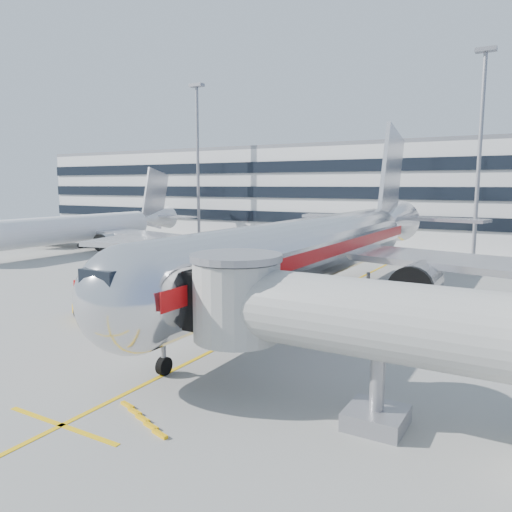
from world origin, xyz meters
The scene contains 15 objects.
ground centered at (0.00, 0.00, 0.00)m, with size 180.00×180.00×0.00m, color gray.
lead_in_line centered at (0.00, 10.00, 0.01)m, with size 0.25×70.00×0.01m, color #E7B10C.
stop_bar centered at (0.00, -14.00, 0.01)m, with size 6.00×0.25×0.01m, color #E7B10C.
main_jet centered at (0.00, 11.72, 4.23)m, with size 50.95×48.70×16.06m.
jet_bridge centered at (12.18, -8.00, 3.87)m, with size 17.80×4.50×7.00m.
terminal centered at (0.00, 57.95, 7.80)m, with size 150.00×24.25×15.60m.
light_mast_west centered at (-35.00, 42.00, 14.88)m, with size 2.40×1.20×25.45m.
light_mast_centre centered at (8.00, 42.00, 14.88)m, with size 2.40×1.20×25.45m.
second_jet centered at (-40.72, 22.80, 3.18)m, with size 38.21×36.52×12.04m.
belt_loader centered at (-10.82, -2.72, 0.58)m, with size 4.37×2.89×2.06m.
baggage_tug centered at (-13.25, -0.25, 0.81)m, with size 2.66×1.88×1.87m.
cargo_container_left centered at (-13.08, 1.41, 0.78)m, with size 1.83×1.83×1.54m.
cargo_container_right centered at (-12.22, 4.01, 0.79)m, with size 1.82×1.82×1.57m.
cargo_container_front centered at (-12.10, 1.19, 0.89)m, with size 1.93×1.93×1.76m.
ramp_worker centered at (-7.12, -2.08, 1.02)m, with size 0.74×0.49×2.04m, color #8AD916.
Camera 1 is at (15.56, -25.87, 9.19)m, focal length 35.00 mm.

